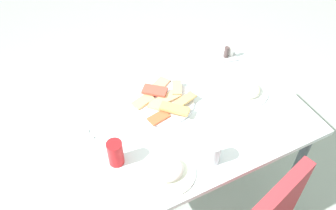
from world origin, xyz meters
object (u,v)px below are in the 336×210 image
(soda_can, at_px, (115,153))
(spoon, at_px, (72,138))
(fork, at_px, (70,133))
(dining_table, at_px, (172,125))
(drinking_glass, at_px, (213,153))
(salad_plate_rice, at_px, (246,90))
(paper_napkin, at_px, (71,136))
(salad_plate_greens, at_px, (167,170))
(condiment_caddy, at_px, (229,54))
(pide_platter, at_px, (163,101))

(soda_can, bearing_deg, spoon, -56.81)
(fork, relative_size, spoon, 0.88)
(dining_table, height_order, drinking_glass, drinking_glass)
(salad_plate_rice, distance_m, spoon, 0.87)
(paper_napkin, bearing_deg, fork, -90.00)
(dining_table, xyz_separation_m, salad_plate_greens, (0.17, 0.28, 0.10))
(dining_table, xyz_separation_m, condiment_caddy, (-0.47, -0.23, 0.11))
(drinking_glass, bearing_deg, fork, -40.03)
(soda_can, distance_m, condiment_caddy, 0.89)
(fork, bearing_deg, salad_plate_rice, -169.77)
(paper_napkin, bearing_deg, condiment_caddy, -170.93)
(salad_plate_rice, distance_m, soda_can, 0.74)
(soda_can, distance_m, drinking_glass, 0.40)
(pide_platter, relative_size, condiment_caddy, 2.99)
(soda_can, bearing_deg, paper_napkin, -59.00)
(salad_plate_greens, xyz_separation_m, salad_plate_rice, (-0.56, -0.24, 0.00))
(dining_table, relative_size, salad_plate_greens, 5.25)
(pide_platter, height_order, condiment_caddy, condiment_caddy)
(pide_platter, relative_size, paper_napkin, 2.01)
(pide_platter, height_order, fork, pide_platter)
(salad_plate_greens, height_order, salad_plate_rice, same)
(condiment_caddy, bearing_deg, salad_plate_rice, 74.65)
(condiment_caddy, bearing_deg, paper_napkin, 9.07)
(soda_can, bearing_deg, drinking_glass, 154.12)
(pide_platter, relative_size, drinking_glass, 3.12)
(salad_plate_greens, height_order, fork, salad_plate_greens)
(drinking_glass, distance_m, fork, 0.65)
(soda_can, distance_m, fork, 0.28)
(pide_platter, distance_m, soda_can, 0.40)
(dining_table, relative_size, paper_napkin, 7.73)
(dining_table, xyz_separation_m, spoon, (0.47, -0.07, 0.09))
(soda_can, height_order, drinking_glass, soda_can)
(salad_plate_rice, relative_size, drinking_glass, 2.16)
(salad_plate_greens, bearing_deg, paper_napkin, -51.07)
(salad_plate_rice, bearing_deg, paper_napkin, -8.19)
(dining_table, bearing_deg, drinking_glass, 95.06)
(soda_can, bearing_deg, dining_table, -157.64)
(dining_table, height_order, pide_platter, pide_platter)
(salad_plate_greens, distance_m, paper_napkin, 0.47)
(pide_platter, xyz_separation_m, salad_plate_rice, (-0.40, 0.12, 0.01))
(fork, bearing_deg, paper_napkin, 109.59)
(salad_plate_greens, bearing_deg, spoon, -49.66)
(condiment_caddy, bearing_deg, dining_table, 26.41)
(pide_platter, relative_size, fork, 1.84)
(dining_table, relative_size, drinking_glass, 11.98)
(paper_napkin, bearing_deg, salad_plate_rice, 171.81)
(drinking_glass, bearing_deg, soda_can, -25.88)
(drinking_glass, distance_m, paper_napkin, 0.63)
(pide_platter, bearing_deg, spoon, 2.25)
(salad_plate_rice, bearing_deg, pide_platter, -17.18)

